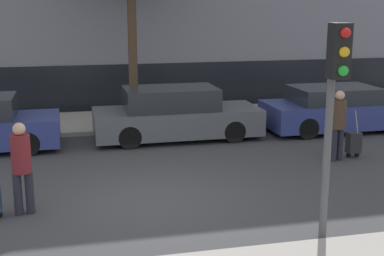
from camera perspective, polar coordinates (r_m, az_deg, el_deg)
The scene contains 8 objects.
ground_plane at distance 10.24m, azimuth -4.55°, elevation -7.78°, with size 80.00×80.00×0.00m, color #38383A.
sidewalk_far at distance 16.91m, azimuth -8.20°, elevation 0.72°, with size 28.00×3.00×0.12m.
parked_car_1 at distance 14.68m, azimuth -1.80°, elevation 1.39°, with size 4.53×1.76×1.43m.
parked_car_2 at distance 16.29m, azimuth 15.24°, elevation 1.93°, with size 4.37×1.85×1.30m.
pedestrian_left at distance 9.77m, azimuth -17.72°, elevation -3.59°, with size 0.35×0.34×1.66m.
pedestrian_right at distance 13.00m, azimuth 15.35°, elevation 0.68°, with size 0.34×0.34×1.68m.
trolley_right at distance 13.52m, azimuth 16.85°, elevation -1.50°, with size 0.34×0.29×1.16m.
traffic_light at distance 8.16m, azimuth 14.97°, elevation 4.06°, with size 0.28×0.47×3.38m.
Camera 1 is at (-1.41, -9.47, 3.64)m, focal length 50.00 mm.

